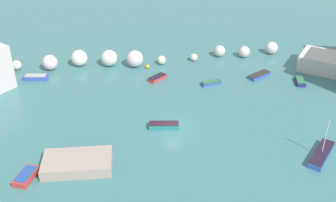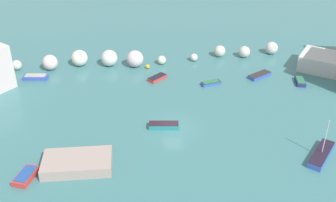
{
  "view_description": "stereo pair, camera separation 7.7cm",
  "coord_description": "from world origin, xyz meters",
  "px_view_note": "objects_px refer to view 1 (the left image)",
  "views": [
    {
      "loc": [
        -6.84,
        -42.36,
        28.63
      ],
      "look_at": [
        0.0,
        5.06,
        1.0
      ],
      "focal_mm": 43.71,
      "sensor_mm": 36.0,
      "label": 1
    },
    {
      "loc": [
        -6.76,
        -42.37,
        28.63
      ],
      "look_at": [
        0.0,
        5.06,
        1.0
      ],
      "focal_mm": 43.71,
      "sensor_mm": 36.0,
      "label": 2
    }
  ],
  "objects_px": {
    "stone_dock": "(77,163)",
    "channel_buoy": "(148,67)",
    "moored_boat_4": "(211,83)",
    "moored_boat_6": "(300,81)",
    "moored_boat_2": "(259,75)",
    "moored_boat_3": "(322,154)",
    "moored_boat_0": "(36,77)",
    "moored_boat_5": "(26,176)",
    "moored_boat_7": "(157,78)",
    "moored_boat_1": "(164,125)"
  },
  "relations": [
    {
      "from": "stone_dock",
      "to": "channel_buoy",
      "type": "distance_m",
      "value": 26.02
    },
    {
      "from": "moored_boat_4",
      "to": "moored_boat_6",
      "type": "distance_m",
      "value": 13.58
    },
    {
      "from": "moored_boat_2",
      "to": "moored_boat_3",
      "type": "xyz_separation_m",
      "value": [
        0.18,
        -20.51,
        0.1
      ]
    },
    {
      "from": "moored_boat_0",
      "to": "moored_boat_5",
      "type": "height_order",
      "value": "moored_boat_5"
    },
    {
      "from": "moored_boat_6",
      "to": "moored_boat_7",
      "type": "height_order",
      "value": "moored_boat_6"
    },
    {
      "from": "moored_boat_2",
      "to": "moored_boat_0",
      "type": "bearing_deg",
      "value": 143.56
    },
    {
      "from": "channel_buoy",
      "to": "moored_boat_5",
      "type": "bearing_deg",
      "value": -121.46
    },
    {
      "from": "stone_dock",
      "to": "moored_boat_1",
      "type": "relative_size",
      "value": 1.91
    },
    {
      "from": "channel_buoy",
      "to": "moored_boat_3",
      "type": "height_order",
      "value": "moored_boat_3"
    },
    {
      "from": "moored_boat_7",
      "to": "moored_boat_2",
      "type": "bearing_deg",
      "value": -44.22
    },
    {
      "from": "moored_boat_4",
      "to": "moored_boat_5",
      "type": "distance_m",
      "value": 30.25
    },
    {
      "from": "moored_boat_2",
      "to": "moored_boat_4",
      "type": "relative_size",
      "value": 1.31
    },
    {
      "from": "stone_dock",
      "to": "channel_buoy",
      "type": "bearing_deg",
      "value": 67.27
    },
    {
      "from": "moored_boat_4",
      "to": "moored_boat_6",
      "type": "xyz_separation_m",
      "value": [
        13.5,
        -1.42,
        0.03
      ]
    },
    {
      "from": "stone_dock",
      "to": "moored_boat_6",
      "type": "height_order",
      "value": "stone_dock"
    },
    {
      "from": "moored_boat_0",
      "to": "moored_boat_5",
      "type": "distance_m",
      "value": 23.89
    },
    {
      "from": "moored_boat_0",
      "to": "moored_boat_5",
      "type": "bearing_deg",
      "value": 103.76
    },
    {
      "from": "moored_boat_3",
      "to": "moored_boat_7",
      "type": "relative_size",
      "value": 1.66
    },
    {
      "from": "moored_boat_0",
      "to": "moored_boat_6",
      "type": "distance_m",
      "value": 40.53
    },
    {
      "from": "stone_dock",
      "to": "moored_boat_2",
      "type": "height_order",
      "value": "stone_dock"
    },
    {
      "from": "stone_dock",
      "to": "moored_boat_5",
      "type": "bearing_deg",
      "value": -168.33
    },
    {
      "from": "stone_dock",
      "to": "moored_boat_3",
      "type": "height_order",
      "value": "moored_boat_3"
    },
    {
      "from": "channel_buoy",
      "to": "moored_boat_1",
      "type": "relative_size",
      "value": 0.17
    },
    {
      "from": "moored_boat_3",
      "to": "moored_boat_6",
      "type": "bearing_deg",
      "value": 25.81
    },
    {
      "from": "channel_buoy",
      "to": "moored_boat_3",
      "type": "distance_m",
      "value": 31.16
    },
    {
      "from": "channel_buoy",
      "to": "moored_boat_2",
      "type": "distance_m",
      "value": 17.85
    },
    {
      "from": "moored_boat_3",
      "to": "moored_boat_6",
      "type": "relative_size",
      "value": 1.67
    },
    {
      "from": "moored_boat_6",
      "to": "moored_boat_2",
      "type": "bearing_deg",
      "value": 75.72
    },
    {
      "from": "moored_boat_1",
      "to": "moored_boat_2",
      "type": "xyz_separation_m",
      "value": [
        16.67,
        12.04,
        -0.06
      ]
    },
    {
      "from": "channel_buoy",
      "to": "moored_boat_7",
      "type": "distance_m",
      "value": 4.29
    },
    {
      "from": "moored_boat_6",
      "to": "moored_boat_7",
      "type": "xyz_separation_m",
      "value": [
        -21.31,
        4.27,
        -0.01
      ]
    },
    {
      "from": "moored_boat_7",
      "to": "stone_dock",
      "type": "bearing_deg",
      "value": -158.61
    },
    {
      "from": "channel_buoy",
      "to": "moored_boat_0",
      "type": "distance_m",
      "value": 17.57
    },
    {
      "from": "moored_boat_3",
      "to": "moored_boat_5",
      "type": "xyz_separation_m",
      "value": [
        -32.51,
        0.92,
        -0.03
      ]
    },
    {
      "from": "moored_boat_5",
      "to": "moored_boat_6",
      "type": "xyz_separation_m",
      "value": [
        37.74,
        16.67,
        -0.04
      ]
    },
    {
      "from": "moored_boat_4",
      "to": "stone_dock",
      "type": "bearing_deg",
      "value": 27.97
    },
    {
      "from": "stone_dock",
      "to": "moored_boat_0",
      "type": "xyz_separation_m",
      "value": [
        -7.46,
        22.7,
        -0.29
      ]
    },
    {
      "from": "moored_boat_5",
      "to": "moored_boat_6",
      "type": "distance_m",
      "value": 41.26
    },
    {
      "from": "moored_boat_3",
      "to": "moored_boat_5",
      "type": "bearing_deg",
      "value": 130.74
    },
    {
      "from": "moored_boat_5",
      "to": "moored_boat_7",
      "type": "height_order",
      "value": "moored_boat_5"
    },
    {
      "from": "moored_boat_6",
      "to": "moored_boat_1",
      "type": "bearing_deg",
      "value": 126.45
    },
    {
      "from": "channel_buoy",
      "to": "moored_boat_3",
      "type": "xyz_separation_m",
      "value": [
        17.15,
        -26.02,
        0.03
      ]
    },
    {
      "from": "moored_boat_0",
      "to": "moored_boat_5",
      "type": "xyz_separation_m",
      "value": [
        2.16,
        -23.79,
        0.01
      ]
    },
    {
      "from": "moored_boat_2",
      "to": "moored_boat_4",
      "type": "distance_m",
      "value": 8.23
    },
    {
      "from": "stone_dock",
      "to": "moored_boat_2",
      "type": "relative_size",
      "value": 1.81
    },
    {
      "from": "stone_dock",
      "to": "channel_buoy",
      "type": "xyz_separation_m",
      "value": [
        10.06,
        24.0,
        -0.28
      ]
    },
    {
      "from": "moored_boat_1",
      "to": "moored_boat_6",
      "type": "height_order",
      "value": "moored_boat_1"
    },
    {
      "from": "moored_boat_2",
      "to": "moored_boat_7",
      "type": "xyz_separation_m",
      "value": [
        -15.9,
        1.36,
        0.01
      ]
    },
    {
      "from": "stone_dock",
      "to": "moored_boat_3",
      "type": "relative_size",
      "value": 1.43
    },
    {
      "from": "moored_boat_2",
      "to": "moored_boat_6",
      "type": "relative_size",
      "value": 1.32
    }
  ]
}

